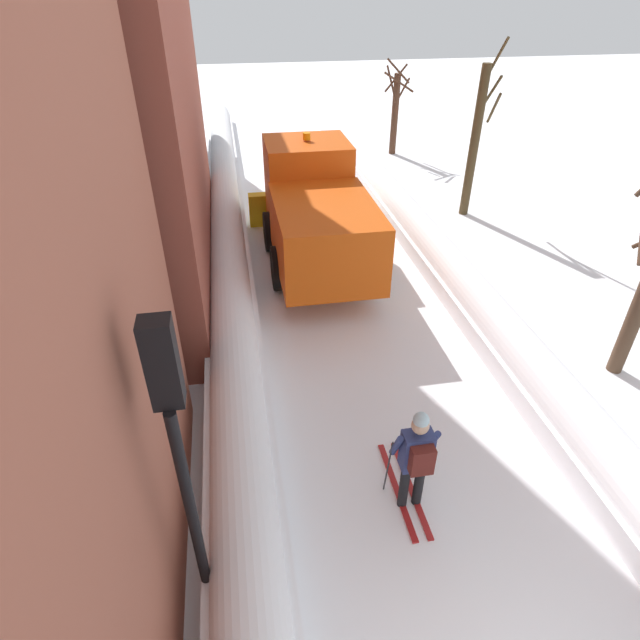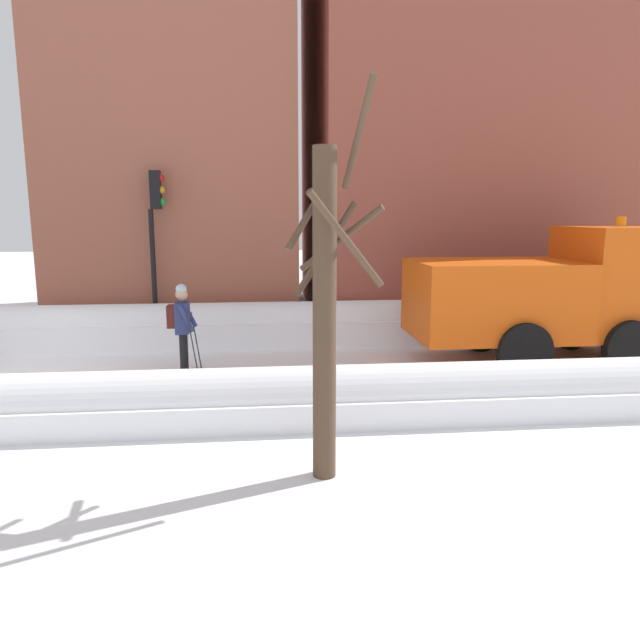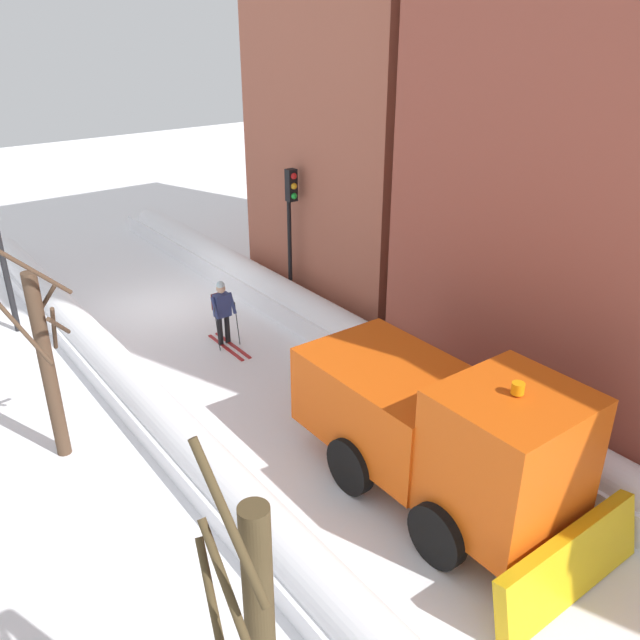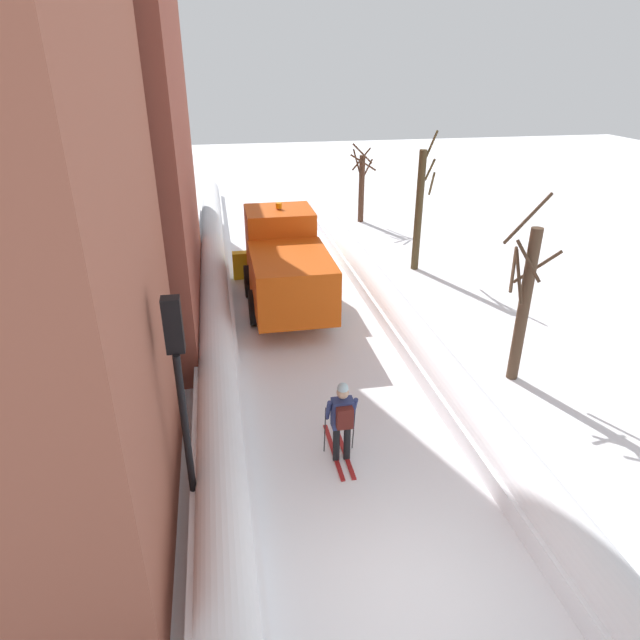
{
  "view_description": "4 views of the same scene",
  "coord_description": "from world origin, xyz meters",
  "px_view_note": "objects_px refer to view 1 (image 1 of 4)",
  "views": [
    {
      "loc": [
        -2.48,
        -1.37,
        6.51
      ],
      "look_at": [
        -1.03,
        6.89,
        0.9
      ],
      "focal_mm": 28.97,
      "sensor_mm": 36.0,
      "label": 1
    },
    {
      "loc": [
        11.36,
        4.72,
        3.18
      ],
      "look_at": [
        0.24,
        5.88,
        1.14
      ],
      "focal_mm": 32.89,
      "sensor_mm": 36.0,
      "label": 2
    },
    {
      "loc": [
        6.99,
        17.3,
        8.15
      ],
      "look_at": [
        -1.2,
        6.35,
        1.66
      ],
      "focal_mm": 36.75,
      "sensor_mm": 36.0,
      "label": 3
    },
    {
      "loc": [
        -2.41,
        -5.42,
        7.36
      ],
      "look_at": [
        -0.24,
        6.09,
        1.77
      ],
      "focal_mm": 30.75,
      "sensor_mm": 36.0,
      "label": 4
    }
  ],
  "objects_px": {
    "plow_truck": "(316,212)",
    "traffic_light_pole": "(176,431)",
    "skier": "(416,457)",
    "bare_tree_mid": "(476,140)",
    "bare_tree_far": "(395,110)"
  },
  "relations": [
    {
      "from": "traffic_light_pole",
      "to": "bare_tree_mid",
      "type": "distance_m",
      "value": 14.0
    },
    {
      "from": "traffic_light_pole",
      "to": "bare_tree_mid",
      "type": "xyz_separation_m",
      "value": [
        8.17,
        11.36,
        -0.59
      ]
    },
    {
      "from": "traffic_light_pole",
      "to": "bare_tree_far",
      "type": "height_order",
      "value": "traffic_light_pole"
    },
    {
      "from": "skier",
      "to": "bare_tree_far",
      "type": "relative_size",
      "value": 0.47
    },
    {
      "from": "plow_truck",
      "to": "skier",
      "type": "height_order",
      "value": "plow_truck"
    },
    {
      "from": "skier",
      "to": "bare_tree_mid",
      "type": "height_order",
      "value": "bare_tree_mid"
    },
    {
      "from": "plow_truck",
      "to": "bare_tree_far",
      "type": "height_order",
      "value": "bare_tree_far"
    },
    {
      "from": "traffic_light_pole",
      "to": "bare_tree_mid",
      "type": "bearing_deg",
      "value": 54.29
    },
    {
      "from": "plow_truck",
      "to": "traffic_light_pole",
      "type": "relative_size",
      "value": 1.43
    },
    {
      "from": "plow_truck",
      "to": "bare_tree_mid",
      "type": "bearing_deg",
      "value": 26.43
    },
    {
      "from": "plow_truck",
      "to": "bare_tree_mid",
      "type": "xyz_separation_m",
      "value": [
        5.38,
        2.67,
        0.87
      ]
    },
    {
      "from": "skier",
      "to": "bare_tree_far",
      "type": "xyz_separation_m",
      "value": [
        4.93,
        17.48,
        0.8
      ]
    },
    {
      "from": "skier",
      "to": "traffic_light_pole",
      "type": "bearing_deg",
      "value": -162.48
    },
    {
      "from": "skier",
      "to": "bare_tree_mid",
      "type": "distance_m",
      "value": 11.79
    },
    {
      "from": "bare_tree_mid",
      "to": "traffic_light_pole",
      "type": "bearing_deg",
      "value": -125.71
    }
  ]
}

